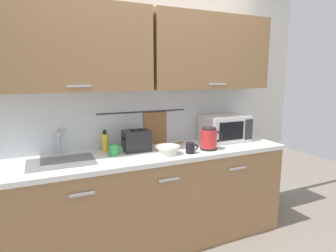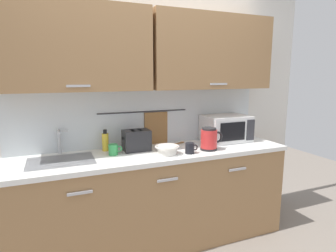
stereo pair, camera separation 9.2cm
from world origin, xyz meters
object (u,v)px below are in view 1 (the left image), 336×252
at_px(electric_kettle, 209,139).
at_px(mug_by_kettle, 191,148).
at_px(microwave, 224,128).
at_px(mixing_bowl, 168,149).
at_px(mug_near_sink, 114,150).
at_px(dish_soap_bottle, 105,142).
at_px(toaster, 137,140).
at_px(wooden_spoon, 176,144).

bearing_deg(electric_kettle, mug_by_kettle, -168.20).
xyz_separation_m(microwave, electric_kettle, (-0.34, -0.24, -0.03)).
xyz_separation_m(microwave, mixing_bowl, (-0.76, -0.23, -0.09)).
height_order(mug_near_sink, mixing_bowl, mug_near_sink).
distance_m(microwave, dish_soap_bottle, 1.24).
relative_size(microwave, toaster, 1.80).
distance_m(microwave, electric_kettle, 0.42).
xyz_separation_m(dish_soap_bottle, toaster, (0.27, -0.10, 0.01)).
height_order(toaster, wooden_spoon, toaster).
bearing_deg(dish_soap_bottle, mug_by_kettle, -29.13).
relative_size(electric_kettle, toaster, 0.89).
bearing_deg(toaster, mug_near_sink, -163.08).
bearing_deg(mug_by_kettle, toaster, 145.75).
bearing_deg(mixing_bowl, microwave, 17.13).
xyz_separation_m(electric_kettle, mug_by_kettle, (-0.22, -0.05, -0.05)).
relative_size(microwave, dish_soap_bottle, 2.35).
bearing_deg(toaster, dish_soap_bottle, 159.79).
bearing_deg(dish_soap_bottle, mixing_bowl, -34.08).
height_order(microwave, dish_soap_bottle, microwave).
distance_m(microwave, mug_by_kettle, 0.64).
bearing_deg(wooden_spoon, mug_near_sink, -167.79).
bearing_deg(dish_soap_bottle, wooden_spoon, -1.82).
height_order(mixing_bowl, mug_by_kettle, mug_by_kettle).
bearing_deg(mug_by_kettle, mug_near_sink, 161.81).
bearing_deg(mug_by_kettle, electric_kettle, 11.80).
distance_m(electric_kettle, mug_by_kettle, 0.23).
distance_m(mixing_bowl, mug_by_kettle, 0.20).
xyz_separation_m(electric_kettle, dish_soap_bottle, (-0.90, 0.33, -0.01)).
height_order(microwave, mug_by_kettle, microwave).
bearing_deg(mixing_bowl, mug_near_sink, 160.43).
bearing_deg(microwave, electric_kettle, -144.87).
xyz_separation_m(dish_soap_bottle, mug_by_kettle, (0.67, -0.38, -0.04)).
bearing_deg(mug_near_sink, microwave, 3.76).
relative_size(microwave, electric_kettle, 2.03).
xyz_separation_m(microwave, mug_near_sink, (-1.20, -0.08, -0.09)).
xyz_separation_m(mug_near_sink, mug_by_kettle, (0.63, -0.21, 0.00)).
bearing_deg(toaster, electric_kettle, -20.19).
xyz_separation_m(dish_soap_bottle, mug_near_sink, (0.04, -0.17, -0.04)).
bearing_deg(wooden_spoon, microwave, -7.06).
relative_size(mug_by_kettle, wooden_spoon, 0.45).
bearing_deg(dish_soap_bottle, mug_near_sink, -76.83).
height_order(dish_soap_bottle, wooden_spoon, dish_soap_bottle).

